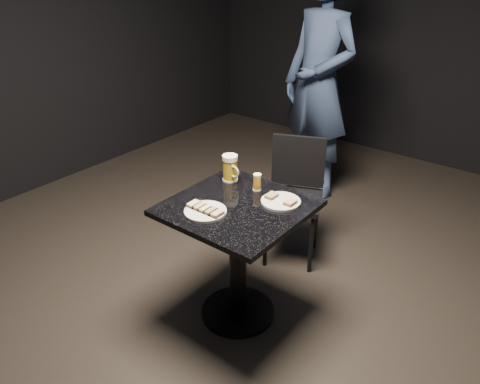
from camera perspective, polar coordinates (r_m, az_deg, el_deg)
name	(u,v)px	position (r m, az deg, el deg)	size (l,w,h in m)	color
floor	(238,313)	(2.93, -0.25, -14.50)	(6.00, 6.00, 0.00)	black
plate_large	(205,211)	(2.43, -4.24, -2.39)	(0.22, 0.22, 0.01)	silver
plate_small	(281,202)	(2.52, 4.98, -1.17)	(0.21, 0.21, 0.01)	silver
patron	(319,84)	(4.00, 9.60, 12.80)	(0.71, 0.47, 1.94)	#20364F
table	(238,243)	(2.62, -0.27, -6.22)	(0.70, 0.70, 0.75)	black
beer_mug	(230,168)	(2.73, -1.20, 2.94)	(0.13, 0.09, 0.16)	silver
beer_tumbler	(257,182)	(2.63, 2.11, 1.21)	(0.05, 0.05, 0.10)	silver
chair	(295,191)	(3.22, 6.70, 0.18)	(0.48, 0.48, 0.85)	black
canapes_on_plate_large	(205,209)	(2.42, -4.25, -2.05)	(0.20, 0.07, 0.02)	#4C3521
canapes_on_plate_small	(281,199)	(2.52, 5.00, -0.84)	(0.17, 0.07, 0.02)	#4C3521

